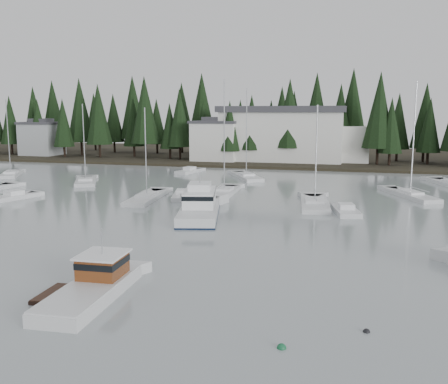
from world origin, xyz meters
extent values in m
plane|color=gray|center=(0.00, 0.00, 0.00)|extent=(260.00, 260.00, 0.00)
cube|color=black|center=(0.00, 97.00, 0.00)|extent=(240.00, 54.00, 1.00)
cube|color=silver|center=(-18.00, 79.00, 4.25)|extent=(9.00, 7.00, 7.50)
cube|color=#38383D|center=(-18.00, 79.00, 8.25)|extent=(9.54, 7.42, 0.50)
cube|color=#38383D|center=(-18.00, 79.00, 8.85)|extent=(4.95, 3.85, 0.80)
cube|color=#999EA0|center=(-60.00, 81.00, 4.00)|extent=(8.00, 7.00, 7.00)
cube|color=#38383D|center=(-60.00, 81.00, 7.75)|extent=(8.48, 7.42, 0.50)
cube|color=#38383D|center=(-60.00, 81.00, 8.35)|extent=(4.40, 3.85, 0.80)
cube|color=silver|center=(-5.00, 82.00, 5.50)|extent=(24.00, 10.00, 10.00)
cube|color=#38383D|center=(-5.00, 82.00, 10.80)|extent=(25.00, 11.00, 1.20)
cube|color=silver|center=(7.00, 84.00, 4.00)|extent=(10.00, 8.00, 7.00)
cube|color=silver|center=(-4.00, 5.17, 0.09)|extent=(3.31, 8.59, 1.22)
cube|color=silver|center=(-4.00, 5.17, 0.75)|extent=(3.25, 8.42, 0.11)
cube|color=#4B250F|center=(-4.10, 6.86, 1.41)|extent=(2.45, 2.67, 1.31)
cube|color=white|center=(-4.10, 6.86, 2.11)|extent=(2.76, 3.02, 0.11)
cube|color=black|center=(-4.10, 6.86, 1.67)|extent=(2.51, 2.71, 0.38)
cylinder|color=#A5A8AD|center=(-4.10, 6.86, 2.91)|extent=(0.08, 0.08, 1.50)
cube|color=black|center=(-6.34, 5.03, -0.05)|extent=(1.30, 3.06, 0.52)
cube|color=silver|center=(-5.01, 28.06, 0.16)|extent=(6.31, 12.26, 1.71)
cube|color=#0E1A32|center=(-5.01, 28.06, 0.03)|extent=(6.35, 12.33, 0.23)
cube|color=white|center=(-5.15, 28.63, 1.81)|extent=(4.34, 6.63, 1.55)
cube|color=black|center=(-5.15, 28.63, 2.19)|extent=(4.42, 6.71, 0.43)
cube|color=white|center=(-5.15, 28.63, 2.93)|extent=(2.84, 3.48, 0.69)
cylinder|color=#A5A8AD|center=(-5.15, 28.63, 3.79)|extent=(0.10, 0.10, 1.17)
cube|color=silver|center=(5.63, 36.84, -0.03)|extent=(4.20, 10.47, 1.05)
cube|color=white|center=(5.63, 36.84, 0.62)|extent=(2.49, 3.69, 0.30)
cylinder|color=#A5A8AD|center=(5.63, 36.84, 5.79)|extent=(0.14, 0.14, 10.58)
cube|color=silver|center=(16.46, 45.79, -0.03)|extent=(6.45, 10.46, 1.05)
cube|color=white|center=(16.46, 45.79, 0.62)|extent=(3.00, 3.92, 0.30)
cylinder|color=#A5A8AD|center=(16.46, 45.79, 7.21)|extent=(0.14, 0.14, 13.42)
cube|color=silver|center=(-44.46, 50.16, -0.03)|extent=(6.14, 8.47, 1.05)
cube|color=white|center=(-44.46, 50.16, 0.62)|extent=(2.92, 3.32, 0.30)
cylinder|color=#A5A8AD|center=(-44.46, 50.16, 6.37)|extent=(0.14, 0.14, 11.74)
cube|color=silver|center=(-28.30, 45.94, -0.03)|extent=(6.70, 9.16, 1.05)
cube|color=white|center=(-28.30, 45.94, 0.62)|extent=(3.17, 3.60, 0.30)
cylinder|color=#A5A8AD|center=(-28.30, 45.94, 5.97)|extent=(0.14, 0.14, 10.95)
cube|color=silver|center=(-6.25, 42.15, -0.03)|extent=(3.17, 9.00, 1.05)
cube|color=white|center=(-6.25, 42.15, 0.62)|extent=(2.08, 3.10, 0.30)
cylinder|color=#A5A8AD|center=(-6.25, 42.15, 7.39)|extent=(0.14, 0.14, 13.78)
cube|color=silver|center=(-6.87, 57.71, -0.03)|extent=(7.34, 10.49, 1.05)
cube|color=white|center=(-6.87, 57.71, 0.62)|extent=(3.36, 4.03, 0.30)
cylinder|color=#A5A8AD|center=(-6.87, 57.71, 7.22)|extent=(0.14, 0.14, 13.44)
cube|color=silver|center=(-14.05, 35.58, -0.03)|extent=(3.91, 10.86, 1.05)
cube|color=white|center=(-14.05, 35.58, 0.62)|extent=(2.29, 3.81, 0.30)
cylinder|color=#A5A8AD|center=(-14.05, 35.58, 5.66)|extent=(0.14, 0.14, 10.33)
cube|color=silver|center=(-29.55, 31.72, 0.05)|extent=(3.84, 6.36, 0.90)
cube|color=white|center=(-29.55, 31.72, 0.75)|extent=(1.99, 2.26, 0.55)
cube|color=silver|center=(9.11, 33.35, 0.05)|extent=(3.37, 5.97, 0.90)
cube|color=white|center=(9.11, 33.35, 0.75)|extent=(1.85, 2.08, 0.55)
cube|color=silver|center=(-17.70, 61.71, 0.05)|extent=(3.65, 6.33, 0.90)
cube|color=white|center=(-17.70, 61.71, 0.75)|extent=(1.93, 2.23, 0.55)
cube|color=silver|center=(-10.31, 37.74, 0.05)|extent=(3.69, 6.59, 0.90)
cube|color=white|center=(-10.31, 37.74, 0.75)|extent=(1.95, 2.31, 0.55)
sphere|color=#145933|center=(7.20, 2.17, 0.00)|extent=(0.43, 0.43, 0.43)
sphere|color=black|center=(10.86, 4.85, 0.00)|extent=(0.35, 0.35, 0.35)
camera|label=1|loc=(10.16, -18.49, 10.39)|focal=40.00mm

